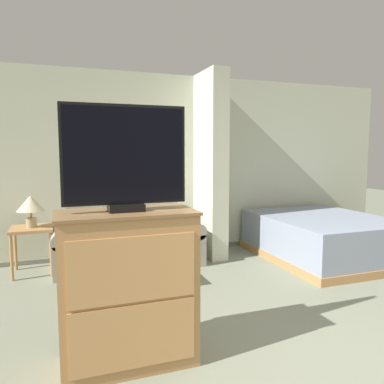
{
  "coord_description": "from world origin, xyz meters",
  "views": [
    {
      "loc": [
        -1.86,
        -1.74,
        1.5
      ],
      "look_at": [
        -0.48,
        2.13,
        1.05
      ],
      "focal_mm": 35.0,
      "sensor_mm": 36.0,
      "label": 1
    }
  ],
  "objects": [
    {
      "name": "tv_dresser",
      "position": [
        -1.44,
        0.79,
        0.55
      ],
      "size": [
        0.94,
        0.48,
        1.09
      ],
      "color": "#B27F4C",
      "rests_on": "ground_plane"
    },
    {
      "name": "wall_back",
      "position": [
        -0.0,
        3.61,
        1.29
      ],
      "size": [
        6.79,
        0.16,
        2.6
      ],
      "color": "beige",
      "rests_on": "ground_plane"
    },
    {
      "name": "coffee_table",
      "position": [
        -1.09,
        2.21,
        0.37
      ],
      "size": [
        0.58,
        0.5,
        0.44
      ],
      "color": "#B27F4C",
      "rests_on": "ground_plane"
    },
    {
      "name": "side_table",
      "position": [
        -2.19,
        3.14,
        0.49
      ],
      "size": [
        0.49,
        0.49,
        0.58
      ],
      "color": "#B27F4C",
      "rests_on": "ground_plane"
    },
    {
      "name": "table_lamp",
      "position": [
        -2.19,
        3.14,
        0.85
      ],
      "size": [
        0.33,
        0.33,
        0.39
      ],
      "color": "tan",
      "rests_on": "side_table"
    },
    {
      "name": "couch",
      "position": [
        -1.03,
        3.13,
        0.31
      ],
      "size": [
        1.91,
        0.84,
        0.84
      ],
      "color": "gray",
      "rests_on": "ground_plane"
    },
    {
      "name": "wall_partition_pillar",
      "position": [
        0.18,
        3.18,
        1.3
      ],
      "size": [
        0.24,
        0.74,
        2.6
      ],
      "color": "beige",
      "rests_on": "ground_plane"
    },
    {
      "name": "tv",
      "position": [
        -1.44,
        0.79,
        1.45
      ],
      "size": [
        0.84,
        0.16,
        0.72
      ],
      "color": "black",
      "rests_on": "tv_dresser"
    },
    {
      "name": "bed",
      "position": [
        1.62,
        2.53,
        0.3
      ],
      "size": [
        1.61,
        1.97,
        0.59
      ],
      "color": "#B27F4C",
      "rests_on": "ground_plane"
    }
  ]
}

